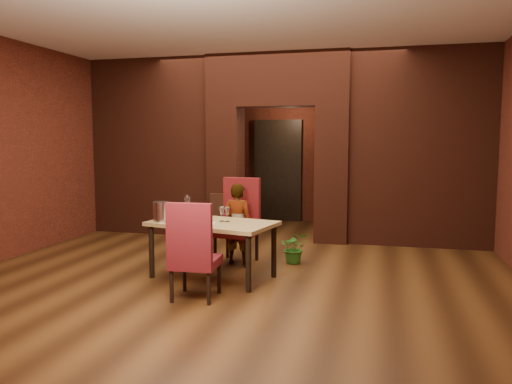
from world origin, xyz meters
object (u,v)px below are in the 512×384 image
dining_table (213,250)px  wine_bucket (161,212)px  chair_far (236,221)px  potted_plant (295,248)px  person_seated (237,224)px  wine_glass_c (227,214)px  chair_near (196,250)px  water_bottle (188,207)px  wine_glass_b (222,214)px  wine_glass_a (203,213)px

dining_table → wine_bucket: wine_bucket is taller
chair_far → potted_plant: 0.90m
dining_table → person_seated: (0.11, 0.74, 0.21)m
wine_glass_c → potted_plant: size_ratio=0.41×
chair_near → wine_bucket: bearing=-46.4°
person_seated → water_bottle: bearing=58.3°
wine_glass_b → potted_plant: (0.77, 0.92, -0.58)m
wine_glass_b → chair_near: bearing=-90.9°
chair_near → wine_glass_b: chair_near is taller
person_seated → potted_plant: size_ratio=2.56×
wine_glass_a → wine_glass_c: wine_glass_a is taller
wine_glass_a → wine_glass_c: bearing=-1.3°
chair_near → person_seated: bearing=-93.7°
chair_far → wine_glass_a: bearing=-101.7°
chair_near → potted_plant: size_ratio=2.43×
person_seated → wine_glass_a: size_ratio=6.02×
dining_table → wine_glass_b: (0.11, 0.05, 0.45)m
wine_bucket → potted_plant: bearing=36.8°
wine_glass_b → wine_glass_c: 0.07m
wine_glass_a → water_bottle: (-0.22, 0.02, 0.07)m
person_seated → wine_bucket: (-0.74, -0.89, 0.27)m
wine_glass_c → water_bottle: size_ratio=0.57×
chair_far → wine_bucket: chair_far is taller
dining_table → potted_plant: 1.32m
chair_far → wine_glass_a: (-0.22, -0.75, 0.21)m
wine_glass_c → wine_bucket: 0.83m
chair_near → wine_glass_c: (0.09, 0.87, 0.27)m
dining_table → wine_bucket: 0.81m
chair_far → person_seated: chair_far is taller
dining_table → chair_far: (0.07, 0.80, 0.24)m
water_bottle → dining_table: bearing=-10.5°
wine_glass_a → wine_glass_b: 0.25m
wine_glass_a → potted_plant: wine_glass_a is taller
wine_glass_a → dining_table: bearing=-18.9°
chair_near → wine_bucket: (-0.72, 0.68, 0.30)m
chair_near → wine_glass_c: bearing=-98.9°
wine_glass_a → potted_plant: size_ratio=0.42×
chair_far → wine_glass_c: size_ratio=6.55×
person_seated → water_bottle: size_ratio=3.55×
chair_far → water_bottle: (-0.43, -0.73, 0.28)m
dining_table → potted_plant: (0.88, 0.97, -0.13)m
chair_far → person_seated: 0.07m
chair_near → wine_glass_c: 0.91m
chair_far → wine_glass_b: chair_far is taller
chair_far → wine_glass_c: (0.11, -0.76, 0.21)m
wine_glass_b → wine_bucket: wine_bucket is taller
chair_near → wine_glass_a: 0.95m
wine_glass_c → potted_plant: 1.30m
dining_table → chair_near: bearing=-71.7°
wine_glass_a → water_bottle: water_bottle is taller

